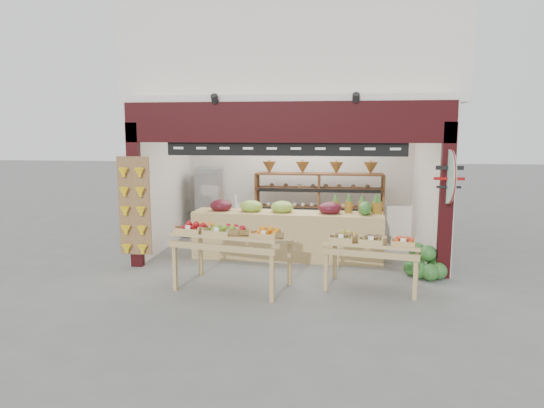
{
  "coord_description": "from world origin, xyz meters",
  "views": [
    {
      "loc": [
        0.88,
        -9.44,
        2.49
      ],
      "look_at": [
        -0.33,
        -0.2,
        1.09
      ],
      "focal_mm": 32.0,
      "sensor_mm": 36.0,
      "label": 1
    }
  ],
  "objects_px": {
    "cardboard_stack": "(227,239)",
    "mid_counter": "(287,233)",
    "display_table_left": "(227,235)",
    "refrigerator": "(210,202)",
    "back_shelving": "(319,193)",
    "display_table_right": "(369,243)",
    "watermelon_pile": "(426,265)"
  },
  "relations": [
    {
      "from": "mid_counter",
      "to": "refrigerator",
      "type": "bearing_deg",
      "value": 137.39
    },
    {
      "from": "mid_counter",
      "to": "display_table_left",
      "type": "height_order",
      "value": "mid_counter"
    },
    {
      "from": "back_shelving",
      "to": "display_table_right",
      "type": "relative_size",
      "value": 1.84
    },
    {
      "from": "mid_counter",
      "to": "display_table_left",
      "type": "bearing_deg",
      "value": -112.49
    },
    {
      "from": "cardboard_stack",
      "to": "display_table_left",
      "type": "xyz_separation_m",
      "value": [
        0.56,
        -2.4,
        0.63
      ]
    },
    {
      "from": "back_shelving",
      "to": "cardboard_stack",
      "type": "xyz_separation_m",
      "value": [
        -1.9,
        -1.25,
        -0.87
      ]
    },
    {
      "from": "back_shelving",
      "to": "refrigerator",
      "type": "xyz_separation_m",
      "value": [
        -2.59,
        0.1,
        -0.27
      ]
    },
    {
      "from": "back_shelving",
      "to": "watermelon_pile",
      "type": "xyz_separation_m",
      "value": [
        1.96,
        -2.67,
        -0.89
      ]
    },
    {
      "from": "cardboard_stack",
      "to": "mid_counter",
      "type": "xyz_separation_m",
      "value": [
        1.33,
        -0.52,
        0.28
      ]
    },
    {
      "from": "cardboard_stack",
      "to": "watermelon_pile",
      "type": "relative_size",
      "value": 1.32
    },
    {
      "from": "refrigerator",
      "to": "display_table_left",
      "type": "bearing_deg",
      "value": -81.69
    },
    {
      "from": "watermelon_pile",
      "to": "cardboard_stack",
      "type": "bearing_deg",
      "value": 159.76
    },
    {
      "from": "refrigerator",
      "to": "mid_counter",
      "type": "xyz_separation_m",
      "value": [
        2.03,
        -1.87,
        -0.31
      ]
    },
    {
      "from": "back_shelving",
      "to": "cardboard_stack",
      "type": "height_order",
      "value": "back_shelving"
    },
    {
      "from": "back_shelving",
      "to": "mid_counter",
      "type": "height_order",
      "value": "back_shelving"
    },
    {
      "from": "display_table_right",
      "to": "mid_counter",
      "type": "bearing_deg",
      "value": 132.37
    },
    {
      "from": "cardboard_stack",
      "to": "mid_counter",
      "type": "bearing_deg",
      "value": -21.38
    },
    {
      "from": "display_table_left",
      "to": "refrigerator",
      "type": "bearing_deg",
      "value": 108.49
    },
    {
      "from": "back_shelving",
      "to": "display_table_right",
      "type": "bearing_deg",
      "value": -74.78
    },
    {
      "from": "back_shelving",
      "to": "display_table_right",
      "type": "height_order",
      "value": "back_shelving"
    },
    {
      "from": "mid_counter",
      "to": "watermelon_pile",
      "type": "relative_size",
      "value": 4.9
    },
    {
      "from": "back_shelving",
      "to": "refrigerator",
      "type": "relative_size",
      "value": 1.78
    },
    {
      "from": "watermelon_pile",
      "to": "display_table_left",
      "type": "bearing_deg",
      "value": -163.49
    },
    {
      "from": "refrigerator",
      "to": "watermelon_pile",
      "type": "xyz_separation_m",
      "value": [
        4.55,
        -2.76,
        -0.62
      ]
    },
    {
      "from": "refrigerator",
      "to": "display_table_right",
      "type": "bearing_deg",
      "value": -55.02
    },
    {
      "from": "back_shelving",
      "to": "cardboard_stack",
      "type": "relative_size",
      "value": 2.92
    },
    {
      "from": "cardboard_stack",
      "to": "watermelon_pile",
      "type": "distance_m",
      "value": 4.11
    },
    {
      "from": "cardboard_stack",
      "to": "display_table_left",
      "type": "relative_size",
      "value": 0.53
    },
    {
      "from": "back_shelving",
      "to": "mid_counter",
      "type": "bearing_deg",
      "value": -107.67
    },
    {
      "from": "back_shelving",
      "to": "display_table_left",
      "type": "distance_m",
      "value": 3.89
    },
    {
      "from": "back_shelving",
      "to": "watermelon_pile",
      "type": "distance_m",
      "value": 3.43
    },
    {
      "from": "mid_counter",
      "to": "watermelon_pile",
      "type": "bearing_deg",
      "value": -19.63
    }
  ]
}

